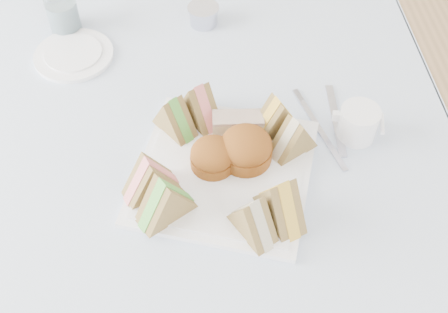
{
  "coord_description": "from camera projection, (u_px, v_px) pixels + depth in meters",
  "views": [
    {
      "loc": [
        0.01,
        -0.68,
        1.56
      ],
      "look_at": [
        0.06,
        -0.06,
        0.8
      ],
      "focal_mm": 45.0,
      "sensor_mm": 36.0,
      "label": 1
    }
  ],
  "objects": [
    {
      "name": "tablecloth",
      "position": [
        192.0,
        149.0,
        1.06
      ],
      "size": [
        1.02,
        1.02,
        0.01
      ],
      "primitive_type": "cube",
      "color": "silver",
      "rests_on": "table"
    },
    {
      "name": "creamer_jug",
      "position": [
        358.0,
        123.0,
        1.05
      ],
      "size": [
        0.09,
        0.09,
        0.07
      ],
      "primitive_type": "cylinder",
      "rotation": [
        0.0,
        0.0,
        -0.21
      ],
      "color": "white",
      "rests_on": "tablecloth"
    },
    {
      "name": "scone_right",
      "position": [
        246.0,
        148.0,
        1.0
      ],
      "size": [
        0.11,
        0.11,
        0.06
      ],
      "primitive_type": "cylinder",
      "rotation": [
        0.0,
        0.0,
        0.21
      ],
      "color": "brown",
      "rests_on": "serving_plate"
    },
    {
      "name": "tea_strainer",
      "position": [
        204.0,
        16.0,
        1.28
      ],
      "size": [
        0.08,
        0.08,
        0.04
      ],
      "primitive_type": "cylinder",
      "rotation": [
        0.0,
        0.0,
        -0.11
      ],
      "color": "#B6B4C6",
      "rests_on": "tablecloth"
    },
    {
      "name": "sandwich_fr_b",
      "position": [
        253.0,
        216.0,
        0.9
      ],
      "size": [
        0.09,
        0.1,
        0.08
      ],
      "primitive_type": null,
      "rotation": [
        0.0,
        0.0,
        -1.03
      ],
      "color": "#A28850",
      "rests_on": "serving_plate"
    },
    {
      "name": "scone_left",
      "position": [
        213.0,
        156.0,
        1.0
      ],
      "size": [
        0.11,
        0.11,
        0.06
      ],
      "primitive_type": "cylinder",
      "rotation": [
        0.0,
        0.0,
        -0.44
      ],
      "color": "brown",
      "rests_on": "serving_plate"
    },
    {
      "name": "side_plate",
      "position": [
        74.0,
        55.0,
        1.22
      ],
      "size": [
        0.19,
        0.19,
        0.01
      ],
      "primitive_type": "cylinder",
      "rotation": [
        0.0,
        0.0,
        0.14
      ],
      "color": "white",
      "rests_on": "tablecloth"
    },
    {
      "name": "sandwich_br_b",
      "position": [
        276.0,
        116.0,
        1.04
      ],
      "size": [
        0.11,
        0.08,
        0.09
      ],
      "primitive_type": null,
      "rotation": [
        0.0,
        0.0,
        -2.75
      ],
      "color": "#A28850",
      "rests_on": "serving_plate"
    },
    {
      "name": "table",
      "position": [
        199.0,
        247.0,
        1.35
      ],
      "size": [
        0.9,
        0.9,
        0.74
      ],
      "primitive_type": "cube",
      "color": "brown",
      "rests_on": "floor"
    },
    {
      "name": "sandwich_br_a",
      "position": [
        294.0,
        135.0,
        1.01
      ],
      "size": [
        0.1,
        0.08,
        0.08
      ],
      "primitive_type": null,
      "rotation": [
        0.0,
        0.0,
        -2.59
      ],
      "color": "#A28850",
      "rests_on": "serving_plate"
    },
    {
      "name": "water_glass",
      "position": [
        62.0,
        11.0,
        1.24
      ],
      "size": [
        0.08,
        0.08,
        0.1
      ],
      "primitive_type": "cylinder",
      "rotation": [
        0.0,
        0.0,
        0.26
      ],
      "color": "white",
      "rests_on": "tablecloth"
    },
    {
      "name": "floor",
      "position": [
        204.0,
        310.0,
        1.64
      ],
      "size": [
        4.0,
        4.0,
        0.0
      ],
      "primitive_type": "plane",
      "color": "#9E7751",
      "rests_on": "ground"
    },
    {
      "name": "knife",
      "position": [
        336.0,
        120.0,
        1.1
      ],
      "size": [
        0.02,
        0.19,
        0.0
      ],
      "primitive_type": "cube",
      "rotation": [
        0.0,
        0.0,
        -0.05
      ],
      "color": "#B6B4C6",
      "rests_on": "tablecloth"
    },
    {
      "name": "pastry_slice",
      "position": [
        238.0,
        124.0,
        1.05
      ],
      "size": [
        0.1,
        0.04,
        0.04
      ],
      "primitive_type": "cube",
      "rotation": [
        0.0,
        0.0,
        -0.04
      ],
      "color": "beige",
      "rests_on": "serving_plate"
    },
    {
      "name": "sandwich_bl_b",
      "position": [
        199.0,
        102.0,
        1.06
      ],
      "size": [
        0.09,
        0.11,
        0.09
      ],
      "primitive_type": null,
      "rotation": [
        0.0,
        0.0,
        2.1
      ],
      "color": "#A28850",
      "rests_on": "serving_plate"
    },
    {
      "name": "fork",
      "position": [
        323.0,
        134.0,
        1.08
      ],
      "size": [
        0.06,
        0.18,
        0.0
      ],
      "primitive_type": "cube",
      "rotation": [
        0.0,
        0.0,
        0.28
      ],
      "color": "#B6B4C6",
      "rests_on": "tablecloth"
    },
    {
      "name": "sandwich_bl_a",
      "position": [
        174.0,
        115.0,
        1.04
      ],
      "size": [
        0.09,
        0.1,
        0.08
      ],
      "primitive_type": null,
      "rotation": [
        0.0,
        0.0,
        2.22
      ],
      "color": "#A28850",
      "rests_on": "serving_plate"
    },
    {
      "name": "sandwich_fr_a",
      "position": [
        281.0,
        200.0,
        0.92
      ],
      "size": [
        0.09,
        0.12,
        0.09
      ],
      "primitive_type": null,
      "rotation": [
        0.0,
        0.0,
        -1.17
      ],
      "color": "#A28850",
      "rests_on": "serving_plate"
    },
    {
      "name": "serving_plate",
      "position": [
        224.0,
        172.0,
        1.02
      ],
      "size": [
        0.38,
        0.38,
        0.01
      ],
      "primitive_type": "cube",
      "rotation": [
        0.0,
        0.0,
        -0.3
      ],
      "color": "white",
      "rests_on": "tablecloth"
    },
    {
      "name": "sandwich_fl_b",
      "position": [
        165.0,
        198.0,
        0.92
      ],
      "size": [
        0.11,
        0.1,
        0.09
      ],
      "primitive_type": null,
      "rotation": [
        0.0,
        0.0,
        0.58
      ],
      "color": "#A28850",
      "rests_on": "serving_plate"
    },
    {
      "name": "sandwich_fl_a",
      "position": [
        150.0,
        176.0,
        0.95
      ],
      "size": [
        0.11,
        0.08,
        0.09
      ],
      "primitive_type": null,
      "rotation": [
        0.0,
        0.0,
        0.42
      ],
      "color": "#A28850",
      "rests_on": "serving_plate"
    }
  ]
}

